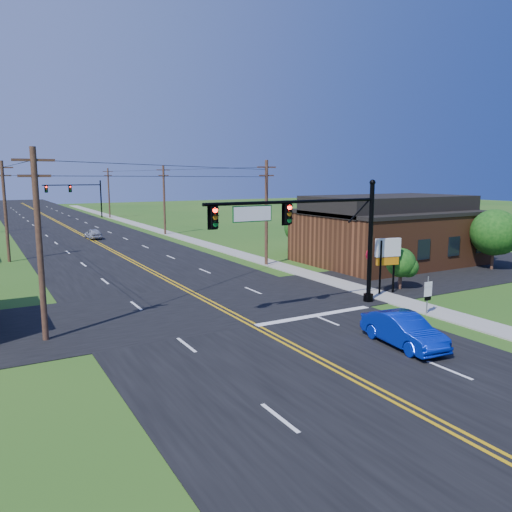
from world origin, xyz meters
TOP-DOWN VIEW (x-y plane):
  - ground at (0.00, 0.00)m, footprint 260.00×260.00m
  - road_main at (0.00, 50.00)m, footprint 16.00×220.00m
  - road_cross at (0.00, 12.00)m, footprint 70.00×10.00m
  - sidewalk at (10.50, 40.00)m, footprint 2.00×160.00m
  - signal_mast_main at (4.34, 8.00)m, footprint 11.30×0.60m
  - signal_mast_far at (4.44, 80.00)m, footprint 10.98×0.60m
  - brick_building at (20.00, 18.00)m, footprint 14.20×11.20m
  - utility_pole_left_a at (-9.50, 10.00)m, footprint 1.80×0.28m
  - utility_pole_left_b at (-9.50, 35.00)m, footprint 1.80×0.28m
  - utility_pole_right_a at (9.80, 22.00)m, footprint 1.80×0.28m
  - utility_pole_right_b at (9.80, 48.00)m, footprint 1.80×0.28m
  - utility_pole_right_c at (9.80, 78.00)m, footprint 1.80×0.28m
  - tree_right_front at (25.00, 11.00)m, footprint 3.80×3.80m
  - tree_right_back at (16.00, 26.00)m, footprint 3.00×3.00m
  - shrub_corner at (13.00, 9.50)m, footprint 2.00×2.00m
  - blue_car at (4.56, 1.02)m, footprint 2.04×4.65m
  - distant_car at (0.57, 47.89)m, footprint 1.62×3.76m
  - route_sign at (9.60, 4.12)m, footprint 0.55×0.10m
  - stop_sign at (12.97, 12.57)m, footprint 0.86×0.19m
  - pylon_sign at (11.26, 9.00)m, footprint 1.81×0.60m

SIDE VIEW (x-z plane):
  - ground at x=0.00m, z-range 0.00..0.00m
  - road_main at x=0.00m, z-range 0.00..0.04m
  - road_cross at x=0.00m, z-range 0.00..0.04m
  - sidewalk at x=10.50m, z-range 0.00..0.08m
  - distant_car at x=0.57m, z-range 0.00..1.26m
  - blue_car at x=4.56m, z-range 0.00..1.49m
  - route_sign at x=9.60m, z-range 0.18..2.38m
  - stop_sign at x=12.97m, z-range 0.53..2.96m
  - shrub_corner at x=13.00m, z-range 0.42..3.28m
  - brick_building at x=20.00m, z-range 0.00..4.70m
  - tree_right_back at x=16.00m, z-range 0.55..4.65m
  - pylon_sign at x=11.26m, z-range 0.85..4.53m
  - tree_right_front at x=25.00m, z-range 0.60..5.60m
  - signal_mast_far at x=4.44m, z-range 0.81..8.29m
  - utility_pole_left_a at x=-9.50m, z-range 0.22..9.22m
  - utility_pole_left_b at x=-9.50m, z-range 0.22..9.22m
  - utility_pole_right_a at x=9.80m, z-range 0.22..9.22m
  - utility_pole_right_b at x=9.80m, z-range 0.22..9.22m
  - utility_pole_right_c at x=9.80m, z-range 0.22..9.22m
  - signal_mast_main at x=4.34m, z-range 1.01..8.49m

